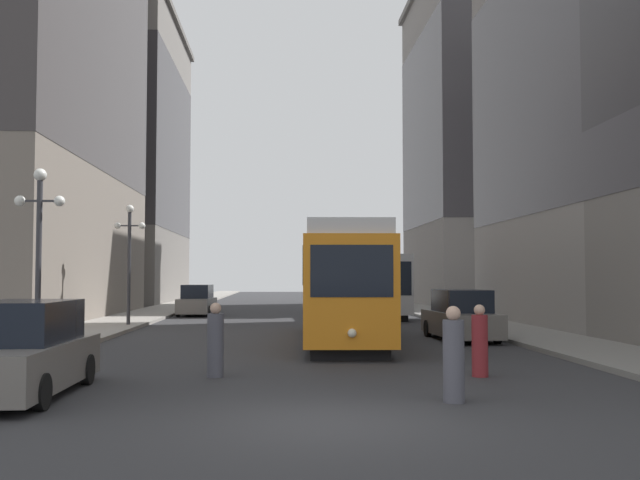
% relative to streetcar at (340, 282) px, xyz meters
% --- Properties ---
extents(ground_plane, '(200.00, 200.00, 0.00)m').
position_rel_streetcar_xyz_m(ground_plane, '(-1.35, -14.45, -2.10)').
color(ground_plane, '#303033').
extents(sidewalk_left, '(3.26, 120.00, 0.15)m').
position_rel_streetcar_xyz_m(sidewalk_left, '(-10.01, 25.55, -2.03)').
color(sidewalk_left, gray).
rests_on(sidewalk_left, ground).
extents(sidewalk_right, '(3.26, 120.00, 0.15)m').
position_rel_streetcar_xyz_m(sidewalk_right, '(7.31, 25.55, -2.03)').
color(sidewalk_right, gray).
rests_on(sidewalk_right, ground).
extents(streetcar, '(3.12, 13.71, 3.89)m').
position_rel_streetcar_xyz_m(streetcar, '(0.00, 0.00, 0.00)').
color(streetcar, black).
rests_on(streetcar, ground).
extents(transit_bus, '(2.97, 12.59, 3.45)m').
position_rel_streetcar_xyz_m(transit_bus, '(3.07, 16.39, -0.15)').
color(transit_bus, black).
rests_on(transit_bus, ground).
extents(parked_car_left_near, '(2.04, 4.37, 1.82)m').
position_rel_streetcar_xyz_m(parked_car_left_near, '(-7.08, 17.29, -1.26)').
color(parked_car_left_near, black).
rests_on(parked_car_left_near, ground).
extents(parked_car_left_mid, '(1.92, 4.86, 1.82)m').
position_rel_streetcar_xyz_m(parked_car_left_mid, '(-7.08, -11.70, -1.26)').
color(parked_car_left_mid, black).
rests_on(parked_car_left_mid, ground).
extents(parked_car_right_far, '(2.01, 4.93, 1.82)m').
position_rel_streetcar_xyz_m(parked_car_right_far, '(4.38, 0.08, -1.26)').
color(parked_car_right_far, black).
rests_on(parked_car_right_far, ground).
extents(pedestrian_crossing_near, '(0.38, 0.38, 1.69)m').
position_rel_streetcar_xyz_m(pedestrian_crossing_near, '(-3.63, -9.16, -1.31)').
color(pedestrian_crossing_near, '#4C4C56').
rests_on(pedestrian_crossing_near, ground).
extents(pedestrian_crossing_far, '(0.39, 0.39, 1.75)m').
position_rel_streetcar_xyz_m(pedestrian_crossing_far, '(1.02, -12.78, -1.29)').
color(pedestrian_crossing_far, '#4C4C56').
rests_on(pedestrian_crossing_far, ground).
extents(pedestrian_on_sidewalk, '(0.37, 0.37, 1.65)m').
position_rel_streetcar_xyz_m(pedestrian_on_sidewalk, '(2.42, -9.46, -1.33)').
color(pedestrian_on_sidewalk, maroon).
rests_on(pedestrian_on_sidewalk, ground).
extents(lamp_post_left_near, '(1.41, 0.36, 5.21)m').
position_rel_streetcar_xyz_m(lamp_post_left_near, '(-8.98, -5.10, 1.49)').
color(lamp_post_left_near, '#333338').
rests_on(lamp_post_left_near, sidewalk_left).
extents(lamp_post_left_far, '(1.41, 0.36, 5.40)m').
position_rel_streetcar_xyz_m(lamp_post_left_far, '(-8.98, 7.12, 1.60)').
color(lamp_post_left_far, '#333338').
rests_on(lamp_post_left_far, sidewalk_left).
extents(building_left_corner, '(15.01, 21.12, 25.47)m').
position_rel_streetcar_xyz_m(building_left_corner, '(-18.84, 39.47, 11.01)').
color(building_left_corner, slate).
rests_on(building_left_corner, ground).
extents(building_left_midblock, '(12.12, 23.29, 32.17)m').
position_rel_streetcar_xyz_m(building_left_midblock, '(-17.40, 13.67, 14.49)').
color(building_left_midblock, slate).
rests_on(building_left_midblock, ground).
extents(building_right_far, '(13.53, 16.78, 25.91)m').
position_rel_streetcar_xyz_m(building_right_far, '(15.40, 30.82, 11.25)').
color(building_right_far, gray).
rests_on(building_right_far, ground).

